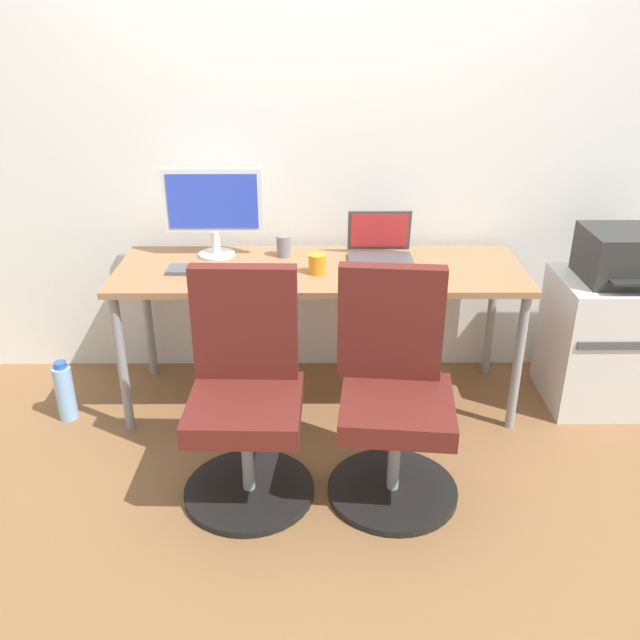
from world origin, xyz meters
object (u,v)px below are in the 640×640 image
(printer, at_px, (625,255))
(coffee_mug, at_px, (317,264))
(water_bottle_on_floor, at_px, (65,392))
(side_cabinet, at_px, (608,341))
(open_laptop, at_px, (380,248))
(office_chair_right, at_px, (394,398))
(desktop_monitor, at_px, (213,206))
(office_chair_left, at_px, (246,398))

(printer, distance_m, coffee_mug, 1.45)
(printer, height_order, water_bottle_on_floor, printer)
(side_cabinet, bearing_deg, open_laptop, 173.49)
(office_chair_right, bearing_deg, side_cabinet, 30.83)
(printer, relative_size, desktop_monitor, 0.83)
(desktop_monitor, relative_size, coffee_mug, 5.22)
(water_bottle_on_floor, xyz_separation_m, coffee_mug, (1.23, 0.10, 0.62))
(water_bottle_on_floor, bearing_deg, office_chair_left, -28.72)
(office_chair_right, distance_m, open_laptop, 0.88)
(office_chair_left, bearing_deg, open_laptop, 53.85)
(coffee_mug, bearing_deg, office_chair_right, -63.74)
(office_chair_right, xyz_separation_m, water_bottle_on_floor, (-1.53, 0.52, -0.28))
(office_chair_right, distance_m, desktop_monitor, 1.30)
(office_chair_left, height_order, side_cabinet, office_chair_left)
(office_chair_left, relative_size, coffee_mug, 10.22)
(open_laptop, bearing_deg, water_bottle_on_floor, -169.07)
(desktop_monitor, height_order, coffee_mug, desktop_monitor)
(side_cabinet, distance_m, desktop_monitor, 2.06)
(office_chair_right, height_order, side_cabinet, office_chair_right)
(office_chair_right, relative_size, open_laptop, 3.03)
(printer, bearing_deg, water_bottle_on_floor, -176.47)
(open_laptop, bearing_deg, coffee_mug, -147.70)
(office_chair_left, relative_size, office_chair_right, 1.00)
(office_chair_right, relative_size, printer, 2.35)
(office_chair_right, bearing_deg, printer, 30.80)
(side_cabinet, xyz_separation_m, desktop_monitor, (-1.95, 0.19, 0.64))
(printer, bearing_deg, office_chair_right, -149.20)
(printer, height_order, coffee_mug, printer)
(water_bottle_on_floor, xyz_separation_m, desktop_monitor, (0.73, 0.35, 0.82))
(desktop_monitor, bearing_deg, office_chair_right, -47.16)
(office_chair_right, relative_size, desktop_monitor, 1.96)
(office_chair_right, xyz_separation_m, open_laptop, (0.00, 0.81, 0.35))
(office_chair_right, distance_m, printer, 1.38)
(side_cabinet, bearing_deg, desktop_monitor, 174.54)
(side_cabinet, distance_m, open_laptop, 1.23)
(coffee_mug, bearing_deg, side_cabinet, 2.53)
(coffee_mug, bearing_deg, printer, 2.49)
(office_chair_left, distance_m, open_laptop, 1.06)
(office_chair_left, bearing_deg, side_cabinet, 21.47)
(printer, distance_m, desktop_monitor, 1.96)
(office_chair_right, bearing_deg, office_chair_left, 179.97)
(printer, bearing_deg, office_chair_left, -158.56)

